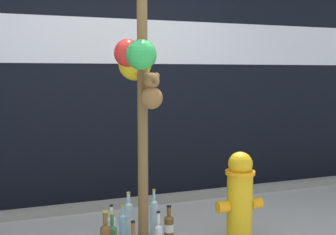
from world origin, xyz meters
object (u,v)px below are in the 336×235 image
at_px(bottle_2, 112,232).
at_px(bottle_4, 169,227).
at_px(memorial_post, 139,50).
at_px(bottle_1, 155,217).
at_px(fire_hydrant, 240,197).
at_px(bottle_0, 123,228).
at_px(bottle_6, 129,220).

height_order(bottle_2, bottle_4, bottle_2).
xyz_separation_m(bottle_2, bottle_4, (0.49, 0.03, -0.03)).
bearing_deg(bottle_2, memorial_post, -19.07).
bearing_deg(bottle_2, bottle_1, 23.47).
relative_size(fire_hydrant, bottle_1, 1.86).
xyz_separation_m(bottle_0, bottle_2, (-0.11, -0.09, 0.01)).
bearing_deg(bottle_4, bottle_6, 152.83).
height_order(memorial_post, bottle_4, memorial_post).
bearing_deg(bottle_6, bottle_0, -127.93).
xyz_separation_m(bottle_0, bottle_6, (0.08, 0.10, 0.03)).
relative_size(memorial_post, bottle_0, 7.76).
bearing_deg(bottle_1, bottle_2, -156.53).
xyz_separation_m(bottle_2, bottle_6, (0.19, 0.19, 0.02)).
distance_m(fire_hydrant, bottle_4, 0.64).
bearing_deg(bottle_4, memorial_post, -159.56).
xyz_separation_m(fire_hydrant, bottle_4, (-0.54, 0.23, -0.26)).
distance_m(bottle_0, bottle_1, 0.32).
xyz_separation_m(fire_hydrant, bottle_0, (-0.92, 0.29, -0.25)).
bearing_deg(memorial_post, bottle_2, 160.93).
bearing_deg(memorial_post, bottle_6, 95.42).
height_order(memorial_post, bottle_0, memorial_post).
xyz_separation_m(bottle_4, bottle_6, (-0.30, 0.16, 0.05)).
xyz_separation_m(fire_hydrant, bottle_6, (-0.84, 0.39, -0.22)).
relative_size(memorial_post, bottle_2, 6.86).
distance_m(memorial_post, bottle_4, 1.48).
xyz_separation_m(memorial_post, bottle_6, (-0.02, 0.26, -1.40)).
height_order(fire_hydrant, bottle_0, fire_hydrant).
height_order(bottle_4, bottle_6, bottle_6).
xyz_separation_m(fire_hydrant, bottle_2, (-1.03, 0.20, -0.24)).
height_order(bottle_0, bottle_4, bottle_0).
xyz_separation_m(bottle_1, bottle_6, (-0.23, 0.00, -0.00)).
xyz_separation_m(fire_hydrant, bottle_1, (-0.61, 0.39, -0.22)).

